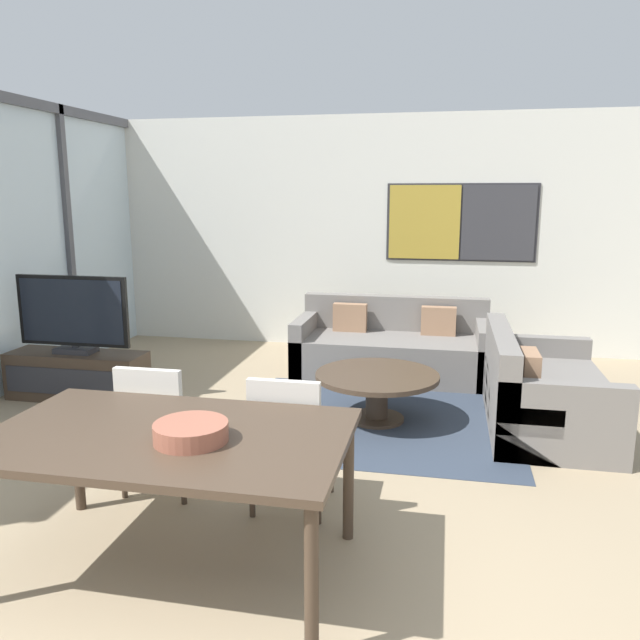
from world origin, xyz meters
name	(u,v)px	position (x,y,z in m)	size (l,w,h in m)	color
wall_back	(361,233)	(0.05, 5.75, 1.41)	(6.99, 0.09, 2.80)	silver
area_rug	(376,420)	(0.56, 3.16, 0.00)	(2.33, 2.02, 0.01)	#333D4C
tv_console	(78,376)	(-2.24, 3.19, 0.22)	(1.29, 0.42, 0.44)	#423326
television	(73,315)	(-2.24, 3.19, 0.79)	(1.09, 0.20, 0.72)	#2D2D33
sofa_main	(392,349)	(0.56, 4.58, 0.27)	(1.99, 0.92, 0.79)	slate
sofa_side	(537,396)	(1.85, 3.28, 0.27)	(0.92, 1.60, 0.79)	slate
coffee_table	(377,385)	(0.56, 3.16, 0.31)	(1.03, 1.03, 0.41)	#423326
dining_table	(168,445)	(-0.21, 0.83, 0.68)	(1.77, 1.07, 0.74)	#423326
dining_chair_left	(159,419)	(-0.64, 1.61, 0.49)	(0.46, 0.46, 0.85)	beige
dining_chair_centre	(290,434)	(0.22, 1.54, 0.49)	(0.46, 0.46, 0.85)	beige
fruit_bowl	(191,431)	(-0.05, 0.75, 0.79)	(0.35, 0.35, 0.09)	#995642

